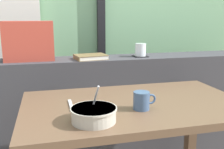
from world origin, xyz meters
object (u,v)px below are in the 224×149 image
(throw_pillow, at_px, (29,41))
(ceramic_mug, at_px, (142,101))
(coaster_square, at_px, (140,56))
(juice_glass, at_px, (140,50))
(breakfast_table, at_px, (135,124))
(fork_utensil, at_px, (71,105))
(closed_book, at_px, (91,57))
(soup_bowl, at_px, (94,114))

(throw_pillow, height_order, ceramic_mug, throw_pillow)
(coaster_square, distance_m, juice_glass, 0.04)
(coaster_square, bearing_deg, throw_pillow, 178.78)
(juice_glass, distance_m, throw_pillow, 0.78)
(breakfast_table, bearing_deg, fork_utensil, 175.23)
(coaster_square, height_order, closed_book, closed_book)
(coaster_square, height_order, throw_pillow, throw_pillow)
(throw_pillow, relative_size, ceramic_mug, 2.83)
(fork_utensil, xyz_separation_m, ceramic_mug, (0.32, -0.13, 0.04))
(breakfast_table, relative_size, coaster_square, 11.20)
(closed_book, bearing_deg, ceramic_mug, -79.61)
(fork_utensil, bearing_deg, closed_book, 70.89)
(closed_book, distance_m, ceramic_mug, 0.70)
(ceramic_mug, bearing_deg, coaster_square, 70.48)
(coaster_square, relative_size, soup_bowl, 0.52)
(coaster_square, height_order, fork_utensil, coaster_square)
(breakfast_table, xyz_separation_m, juice_glass, (0.25, 0.60, 0.30))
(ceramic_mug, bearing_deg, throw_pillow, 126.29)
(closed_book, distance_m, soup_bowl, 0.79)
(coaster_square, height_order, ceramic_mug, coaster_square)
(juice_glass, height_order, fork_utensil, juice_glass)
(fork_utensil, bearing_deg, breakfast_table, -4.66)
(breakfast_table, xyz_separation_m, ceramic_mug, (-0.00, -0.10, 0.16))
(closed_book, height_order, soup_bowl, closed_book)
(fork_utensil, bearing_deg, ceramic_mug, -21.88)
(coaster_square, bearing_deg, fork_utensil, -134.58)
(coaster_square, xyz_separation_m, juice_glass, (0.00, 0.00, 0.04))
(soup_bowl, bearing_deg, coaster_square, 58.10)
(soup_bowl, relative_size, fork_utensil, 1.14)
(breakfast_table, xyz_separation_m, throw_pillow, (-0.53, 0.62, 0.39))
(throw_pillow, bearing_deg, closed_book, -5.58)
(juice_glass, distance_m, ceramic_mug, 0.76)
(soup_bowl, bearing_deg, juice_glass, 58.10)
(coaster_square, xyz_separation_m, throw_pillow, (-0.78, 0.02, 0.13))
(breakfast_table, xyz_separation_m, fork_utensil, (-0.32, 0.03, 0.12))
(throw_pillow, bearing_deg, soup_bowl, -70.58)
(juice_glass, bearing_deg, ceramic_mug, -109.52)
(throw_pillow, distance_m, soup_bowl, 0.89)
(throw_pillow, xyz_separation_m, fork_utensil, (0.21, -0.59, -0.26))
(breakfast_table, bearing_deg, throw_pillow, 130.67)
(breakfast_table, distance_m, closed_book, 0.65)
(breakfast_table, relative_size, closed_book, 4.80)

